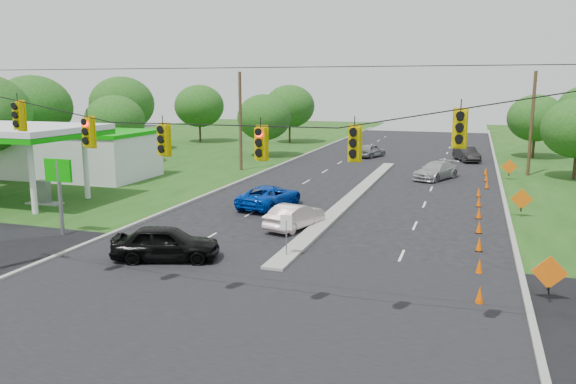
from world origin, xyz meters
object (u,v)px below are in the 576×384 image
(gas_station, at_px, (69,150))
(white_sedan, at_px, (295,216))
(black_sedan, at_px, (166,243))
(blue_pickup, at_px, (270,196))

(gas_station, xyz_separation_m, white_sedan, (22.34, -8.90, -1.88))
(black_sedan, xyz_separation_m, blue_pickup, (0.59, 11.99, -0.09))
(gas_station, distance_m, black_sedan, 24.76)
(gas_station, bearing_deg, black_sedan, -41.23)
(white_sedan, bearing_deg, black_sedan, 78.03)
(black_sedan, relative_size, blue_pickup, 0.91)
(white_sedan, relative_size, blue_pickup, 0.80)
(gas_station, distance_m, blue_pickup, 19.73)
(gas_station, bearing_deg, blue_pickup, -12.63)
(black_sedan, bearing_deg, gas_station, 30.68)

